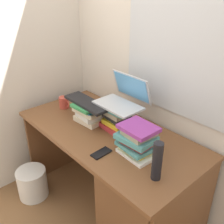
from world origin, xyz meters
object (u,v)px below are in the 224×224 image
(keyboard, at_px, (87,103))
(desk, at_px, (140,195))
(computer_mouse, at_px, (126,137))
(book_stack_keyboard_riser, at_px, (88,113))
(mug, at_px, (64,102))
(book_stack_side, at_px, (137,140))
(book_stack_tall, at_px, (117,118))
(cell_phone, at_px, (101,153))
(wastebasket, at_px, (32,183))
(laptop, at_px, (124,98))
(water_bottle, at_px, (157,161))

(keyboard, bearing_deg, desk, 0.45)
(keyboard, height_order, computer_mouse, keyboard)
(book_stack_keyboard_riser, bearing_deg, desk, -0.53)
(keyboard, bearing_deg, mug, 179.80)
(book_stack_side, distance_m, keyboard, 0.54)
(computer_mouse, relative_size, mug, 0.85)
(book_stack_tall, xyz_separation_m, cell_phone, (0.17, -0.30, -0.08))
(book_stack_keyboard_riser, bearing_deg, cell_phone, -26.07)
(book_stack_tall, xyz_separation_m, book_stack_side, (0.32, -0.12, 0.02))
(book_stack_keyboard_riser, bearing_deg, wastebasket, -129.41)
(keyboard, bearing_deg, book_stack_side, -0.69)
(desk, height_order, wastebasket, desk)
(computer_mouse, distance_m, wastebasket, 1.04)
(computer_mouse, relative_size, wastebasket, 0.38)
(book_stack_keyboard_riser, distance_m, laptop, 0.31)
(book_stack_side, bearing_deg, book_stack_tall, 158.97)
(desk, height_order, laptop, laptop)
(desk, relative_size, keyboard, 3.48)
(book_stack_side, height_order, computer_mouse, book_stack_side)
(water_bottle, height_order, wastebasket, water_bottle)
(desk, relative_size, book_stack_side, 5.72)
(keyboard, bearing_deg, cell_phone, -24.88)
(wastebasket, bearing_deg, water_bottle, 15.11)
(book_stack_tall, bearing_deg, computer_mouse, -20.88)
(book_stack_keyboard_riser, distance_m, keyboard, 0.09)
(book_stack_tall, height_order, wastebasket, book_stack_tall)
(laptop, xyz_separation_m, water_bottle, (0.55, -0.28, -0.11))
(mug, bearing_deg, cell_phone, -14.54)
(desk, height_order, book_stack_tall, book_stack_tall)
(laptop, height_order, computer_mouse, laptop)
(desk, height_order, book_stack_side, book_stack_side)
(desk, xyz_separation_m, mug, (-0.92, 0.01, 0.39))
(book_stack_tall, bearing_deg, laptop, 92.91)
(laptop, bearing_deg, book_stack_tall, -87.09)
(book_stack_side, bearing_deg, desk, 14.80)
(computer_mouse, bearing_deg, book_stack_keyboard_riser, -172.75)
(computer_mouse, height_order, mug, mug)
(book_stack_tall, height_order, water_bottle, water_bottle)
(keyboard, bearing_deg, water_bottle, -6.90)
(desk, bearing_deg, wastebasket, -156.34)
(book_stack_tall, relative_size, book_stack_side, 0.93)
(laptop, height_order, mug, laptop)
(book_stack_keyboard_riser, distance_m, water_bottle, 0.78)
(computer_mouse, bearing_deg, keyboard, -172.22)
(book_stack_tall, xyz_separation_m, laptop, (-0.00, 0.06, 0.15))
(computer_mouse, relative_size, water_bottle, 0.44)
(mug, relative_size, cell_phone, 0.90)
(mug, height_order, cell_phone, mug)
(book_stack_side, height_order, laptop, laptop)
(wastebasket, bearing_deg, laptop, 46.48)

